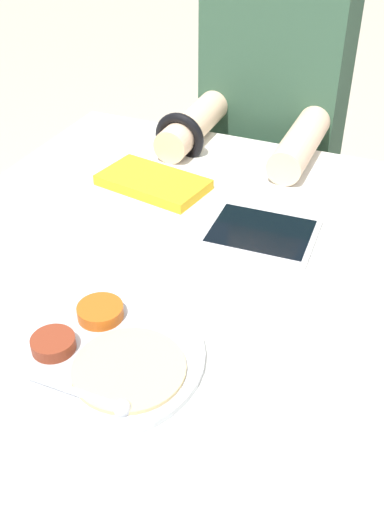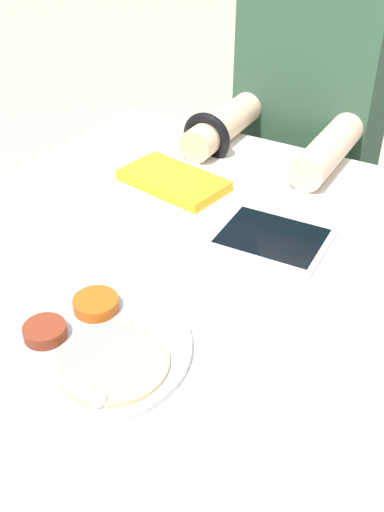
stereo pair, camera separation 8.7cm
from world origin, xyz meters
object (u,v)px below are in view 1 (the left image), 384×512
(thali_tray, at_px, (102,353))
(tablet_device, at_px, (261,233))
(person_diner, at_px, (269,166))
(red_notebook, at_px, (153,183))

(thali_tray, xyz_separation_m, tablet_device, (0.10, 0.36, -0.00))
(thali_tray, xyz_separation_m, person_diner, (-0.03, 0.88, -0.15))
(tablet_device, bearing_deg, thali_tray, -105.88)
(tablet_device, bearing_deg, person_diner, 104.55)
(red_notebook, height_order, tablet_device, red_notebook)
(person_diner, bearing_deg, red_notebook, -103.56)
(thali_tray, height_order, tablet_device, thali_tray)
(red_notebook, height_order, person_diner, person_diner)
(red_notebook, bearing_deg, tablet_device, -18.04)
(thali_tray, relative_size, red_notebook, 1.22)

